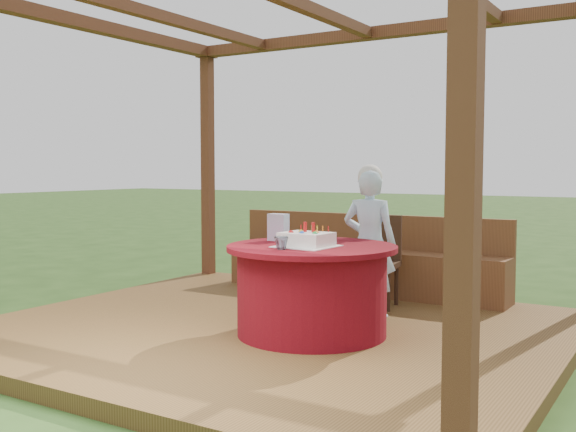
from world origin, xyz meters
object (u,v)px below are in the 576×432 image
Objects in this scene: table at (312,289)px; bench at (362,267)px; birthday_cake at (306,239)px; gift_bag at (278,227)px; drinking_glass at (281,243)px; elderly_woman at (370,240)px; chair at (378,257)px.

bench is at bearing 103.23° from table.
birthday_cake is 0.48m from gift_bag.
drinking_glass is at bearing -104.48° from birthday_cake.
bench is 28.96× the size of drinking_glass.
elderly_woman reaches higher than gift_bag.
elderly_woman is at bearing 51.08° from gift_bag.
chair is 1.95× the size of birthday_cake.
gift_bag is at bearing 124.23° from drinking_glass.
elderly_woman reaches higher than bench.
birthday_cake is 4.17× the size of drinking_glass.
elderly_woman is 0.93m from birthday_cake.
chair is (0.41, -0.53, 0.19)m from bench.
chair is at bearing -52.31° from bench.
birthday_cake is (0.01, -0.10, 0.40)m from table.
gift_bag is at bearing 148.56° from birthday_cake.
elderly_woman is (0.12, -0.46, 0.21)m from chair.
chair is 8.13× the size of drinking_glass.
drinking_glass is (0.37, -2.17, 0.48)m from bench.
bench is 1.87m from table.
bench is 2.30× the size of table.
bench is 1.20m from elderly_woman.
bench is 2.03m from birthday_cake.
birthday_cake is 0.26m from drinking_glass.
elderly_woman is 0.85m from gift_bag.
table is 0.41m from birthday_cake.
elderly_woman is 1.19m from drinking_glass.
bench is at bearing 102.84° from birthday_cake.
elderly_woman is at bearing 82.10° from drinking_glass.
elderly_woman is 3.04× the size of birthday_cake.
chair is at bearing 69.44° from gift_bag.
bench is at bearing 88.93° from gift_bag.
gift_bag is 2.11× the size of drinking_glass.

